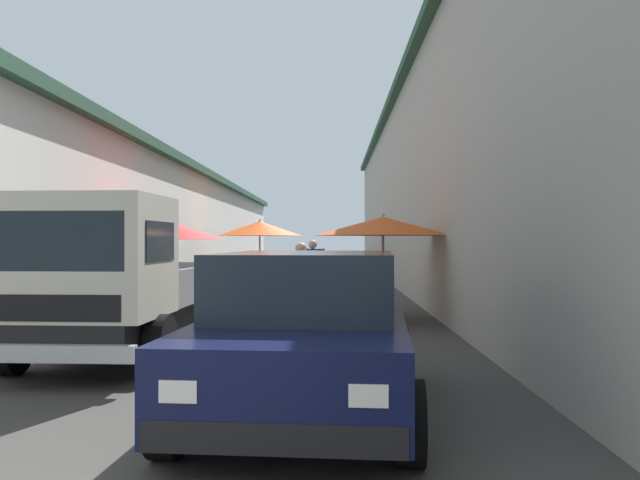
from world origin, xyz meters
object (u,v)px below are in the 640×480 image
fruit_stall_far_left (260,234)px  vendor_in_shade (301,280)px  fruit_stall_near_left (382,235)px  plastic_stool (309,325)px  hatchback_car (308,331)px  fruit_stall_near_right (157,238)px  vendor_by_crates (313,268)px  delivery_truck (108,282)px

fruit_stall_far_left → vendor_in_shade: bearing=-169.7°
fruit_stall_far_left → fruit_stall_near_left: bearing=-159.1°
plastic_stool → hatchback_car: bearing=-178.0°
fruit_stall_near_right → fruit_stall_near_left: (-0.27, -4.49, 0.06)m
vendor_by_crates → plastic_stool: 6.36m
vendor_in_shade → fruit_stall_near_right: bearing=62.4°
hatchback_car → vendor_in_shade: bearing=3.5°
plastic_stool → fruit_stall_far_left: bearing=9.7°
fruit_stall_near_left → hatchback_car: bearing=170.1°
fruit_stall_near_right → hatchback_car: size_ratio=0.65×
fruit_stall_far_left → delivery_truck: fruit_stall_far_left is taller
delivery_truck → vendor_by_crates: size_ratio=3.16×
vendor_by_crates → vendor_in_shade: vendor_by_crates is taller
delivery_truck → vendor_by_crates: bearing=-16.8°
vendor_by_crates → vendor_in_shade: size_ratio=1.03×
fruit_stall_far_left → fruit_stall_near_left: (-8.82, -3.36, -0.10)m
vendor_in_shade → plastic_stool: vendor_in_shade is taller
hatchback_car → vendor_in_shade: (5.48, 0.34, 0.13)m
vendor_by_crates → hatchback_car: bearing=-178.5°
delivery_truck → hatchback_car: bearing=-130.2°
fruit_stall_near_right → vendor_by_crates: fruit_stall_near_right is taller
fruit_stall_near_left → delivery_truck: size_ratio=0.54×
vendor_by_crates → plastic_stool: bearing=-178.7°
fruit_stall_far_left → vendor_by_crates: (-5.66, -1.91, -0.88)m
fruit_stall_far_left → fruit_stall_near_right: size_ratio=1.07×
fruit_stall_far_left → vendor_in_shade: (-10.11, -1.84, -0.91)m
fruit_stall_near_right → plastic_stool: fruit_stall_near_right is taller
vendor_by_crates → fruit_stall_far_left: bearing=18.6°
fruit_stall_far_left → plastic_stool: size_ratio=6.46×
hatchback_car → plastic_stool: bearing=2.0°
fruit_stall_far_left → plastic_stool: (-12.00, -2.05, -1.45)m
fruit_stall_far_left → delivery_truck: (-13.39, 0.42, -0.74)m
fruit_stall_near_right → fruit_stall_far_left: bearing=-7.5°
fruit_stall_far_left → fruit_stall_near_left: 9.44m
delivery_truck → plastic_stool: delivery_truck is taller
fruit_stall_near_right → fruit_stall_near_left: bearing=-93.4°
fruit_stall_far_left → vendor_in_shade: 10.32m
fruit_stall_near_right → fruit_stall_near_left: size_ratio=0.98×
fruit_stall_near_right → plastic_stool: (-3.44, -3.18, -1.29)m
fruit_stall_near_left → vendor_in_shade: (-1.29, 1.52, -0.81)m
fruit_stall_near_right → hatchback_car: bearing=-154.8°
hatchback_car → vendor_by_crates: (9.93, 0.27, 0.16)m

